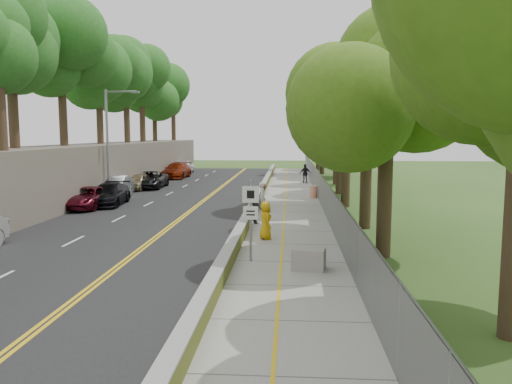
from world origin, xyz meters
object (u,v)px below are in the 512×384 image
(streetlight, at_px, (110,137))
(person_far, at_px, (305,174))
(construction_barrel, at_px, (314,192))
(painter_0, at_px, (265,220))
(concrete_block, at_px, (309,259))
(car_2, at_px, (88,198))
(signpost, at_px, (251,211))

(streetlight, xyz_separation_m, person_far, (14.48, 13.57, -3.66))
(construction_barrel, relative_size, painter_0, 0.52)
(streetlight, distance_m, painter_0, 18.00)
(concrete_block, xyz_separation_m, person_far, (0.82, 31.57, 0.55))
(concrete_block, relative_size, person_far, 0.61)
(construction_barrel, height_order, painter_0, painter_0)
(concrete_block, height_order, painter_0, painter_0)
(construction_barrel, xyz_separation_m, concrete_block, (-1.10, -20.00, -0.08))
(painter_0, distance_m, person_far, 26.70)
(person_far, bearing_deg, concrete_block, 75.47)
(car_2, bearing_deg, painter_0, -33.97)
(car_2, bearing_deg, streetlight, 90.59)
(streetlight, bearing_deg, painter_0, -47.60)
(concrete_block, height_order, car_2, car_2)
(streetlight, distance_m, construction_barrel, 15.46)
(construction_barrel, bearing_deg, concrete_block, -93.15)
(car_2, height_order, person_far, person_far)
(signpost, xyz_separation_m, construction_barrel, (3.25, 19.02, -1.46))
(signpost, relative_size, person_far, 1.68)
(car_2, xyz_separation_m, person_far, (14.62, 17.69, 0.25))
(concrete_block, distance_m, painter_0, 5.33)
(streetlight, height_order, painter_0, streetlight)
(streetlight, xyz_separation_m, car_2, (-0.14, -4.12, -3.92))
(signpost, height_order, construction_barrel, signpost)
(concrete_block, bearing_deg, construction_barrel, 86.85)
(concrete_block, xyz_separation_m, painter_0, (-1.79, 5.00, 0.49))
(person_far, bearing_deg, signpost, 71.41)
(signpost, height_order, concrete_block, signpost)
(signpost, distance_m, concrete_block, 2.82)
(signpost, bearing_deg, painter_0, 84.88)
(construction_barrel, bearing_deg, car_2, -157.66)
(concrete_block, distance_m, person_far, 31.58)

